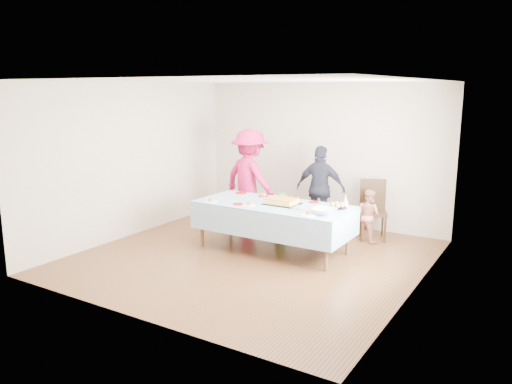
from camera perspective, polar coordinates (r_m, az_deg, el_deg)
ground at (r=7.88m, az=-0.45°, el=-7.42°), size 5.00×5.00×0.00m
room_walls at (r=7.47m, az=-0.10°, el=5.46°), size 5.04×5.04×2.72m
party_table at (r=7.99m, az=1.97°, el=-1.74°), size 2.50×1.10×0.78m
birthday_cake at (r=7.95m, az=2.98°, el=-1.09°), size 0.53×0.41×0.09m
rolls_tray at (r=7.79m, az=9.25°, el=-1.55°), size 0.30×0.30×0.09m
punch_bowl at (r=7.38m, az=7.77°, el=-2.19°), size 0.36×0.36×0.09m
party_hat at (r=7.93m, az=10.18°, el=-0.94°), size 0.11×0.11×0.19m
fork_pile at (r=7.61m, az=4.87°, el=-1.79°), size 0.24×0.18×0.07m
plate_red_far_a at (r=8.78m, az=-1.72°, el=-0.11°), size 0.20×0.20×0.01m
plate_red_far_b at (r=8.53m, az=0.85°, el=-0.46°), size 0.18×0.18×0.01m
plate_red_far_c at (r=8.27m, az=3.15°, el=-0.86°), size 0.18×0.18×0.01m
plate_red_far_d at (r=8.12m, az=6.63°, el=-1.16°), size 0.16×0.16×0.01m
plate_red_near at (r=7.94m, az=-2.05°, el=-1.39°), size 0.17×0.17×0.01m
plate_white_left at (r=8.15m, az=-5.24°, el=-1.08°), size 0.22×0.22×0.01m
plate_white_mid at (r=7.86m, az=-0.82°, el=-1.52°), size 0.21×0.21×0.01m
plate_white_right at (r=7.31m, az=5.95°, el=-2.59°), size 0.24×0.24×0.01m
dining_chair at (r=8.96m, az=13.22°, el=-1.56°), size 0.59×0.59×1.03m
toddler_left at (r=9.74m, az=-1.00°, el=-1.18°), size 0.34×0.27×0.82m
toddler_mid at (r=8.87m, az=2.86°, el=-2.58°), size 0.45×0.38×0.80m
toddler_right at (r=8.76m, az=12.72°, el=-2.62°), size 0.54×0.48×0.92m
adult_left at (r=9.35m, az=-0.70°, el=1.51°), size 1.33×0.95×1.86m
adult_right at (r=9.23m, az=7.38°, el=0.39°), size 0.96×0.47×1.58m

